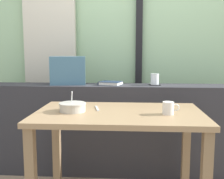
{
  "coord_description": "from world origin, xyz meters",
  "views": [
    {
      "loc": [
        0.07,
        -2.01,
        1.16
      ],
      "look_at": [
        -0.08,
        0.3,
        0.84
      ],
      "focal_mm": 44.92,
      "sensor_mm": 36.0,
      "label": 1
    }
  ],
  "objects_px": {
    "fork_utensil": "(97,108)",
    "ceramic_mug": "(168,108)",
    "juice_glass": "(155,79)",
    "breakfast_table": "(119,127)",
    "closed_book": "(111,83)",
    "coaster_square": "(155,85)",
    "throw_pillow": "(68,71)",
    "soup_bowl": "(73,107)"
  },
  "relations": [
    {
      "from": "fork_utensil",
      "to": "ceramic_mug",
      "type": "bearing_deg",
      "value": -28.94
    },
    {
      "from": "juice_glass",
      "to": "ceramic_mug",
      "type": "relative_size",
      "value": 0.89
    },
    {
      "from": "breakfast_table",
      "to": "fork_utensil",
      "type": "distance_m",
      "value": 0.22
    },
    {
      "from": "closed_book",
      "to": "ceramic_mug",
      "type": "distance_m",
      "value": 0.84
    },
    {
      "from": "breakfast_table",
      "to": "fork_utensil",
      "type": "bearing_deg",
      "value": 151.55
    },
    {
      "from": "fork_utensil",
      "to": "closed_book",
      "type": "bearing_deg",
      "value": 71.69
    },
    {
      "from": "coaster_square",
      "to": "fork_utensil",
      "type": "height_order",
      "value": "coaster_square"
    },
    {
      "from": "throw_pillow",
      "to": "ceramic_mug",
      "type": "relative_size",
      "value": 2.83
    },
    {
      "from": "closed_book",
      "to": "soup_bowl",
      "type": "height_order",
      "value": "soup_bowl"
    },
    {
      "from": "breakfast_table",
      "to": "throw_pillow",
      "type": "relative_size",
      "value": 3.63
    },
    {
      "from": "closed_book",
      "to": "soup_bowl",
      "type": "bearing_deg",
      "value": -108.22
    },
    {
      "from": "breakfast_table",
      "to": "coaster_square",
      "type": "xyz_separation_m",
      "value": [
        0.3,
        0.67,
        0.22
      ]
    },
    {
      "from": "closed_book",
      "to": "soup_bowl",
      "type": "relative_size",
      "value": 1.23
    },
    {
      "from": "breakfast_table",
      "to": "closed_book",
      "type": "height_order",
      "value": "closed_book"
    },
    {
      "from": "juice_glass",
      "to": "coaster_square",
      "type": "bearing_deg",
      "value": 0.0
    },
    {
      "from": "breakfast_table",
      "to": "throw_pillow",
      "type": "distance_m",
      "value": 0.89
    },
    {
      "from": "breakfast_table",
      "to": "throw_pillow",
      "type": "xyz_separation_m",
      "value": [
        -0.5,
        0.65,
        0.35
      ]
    },
    {
      "from": "coaster_square",
      "to": "soup_bowl",
      "type": "bearing_deg",
      "value": -132.45
    },
    {
      "from": "closed_book",
      "to": "breakfast_table",
      "type": "bearing_deg",
      "value": -80.87
    },
    {
      "from": "throw_pillow",
      "to": "ceramic_mug",
      "type": "height_order",
      "value": "throw_pillow"
    },
    {
      "from": "juice_glass",
      "to": "closed_book",
      "type": "relative_size",
      "value": 0.43
    },
    {
      "from": "coaster_square",
      "to": "closed_book",
      "type": "relative_size",
      "value": 0.43
    },
    {
      "from": "closed_book",
      "to": "soup_bowl",
      "type": "xyz_separation_m",
      "value": [
        -0.22,
        -0.67,
        -0.09
      ]
    },
    {
      "from": "breakfast_table",
      "to": "coaster_square",
      "type": "height_order",
      "value": "coaster_square"
    },
    {
      "from": "coaster_square",
      "to": "ceramic_mug",
      "type": "bearing_deg",
      "value": -87.5
    },
    {
      "from": "coaster_square",
      "to": "closed_book",
      "type": "height_order",
      "value": "closed_book"
    },
    {
      "from": "closed_book",
      "to": "throw_pillow",
      "type": "height_order",
      "value": "throw_pillow"
    },
    {
      "from": "juice_glass",
      "to": "breakfast_table",
      "type": "bearing_deg",
      "value": -114.15
    },
    {
      "from": "throw_pillow",
      "to": "ceramic_mug",
      "type": "bearing_deg",
      "value": -40.42
    },
    {
      "from": "soup_bowl",
      "to": "ceramic_mug",
      "type": "bearing_deg",
      "value": -4.02
    },
    {
      "from": "breakfast_table",
      "to": "soup_bowl",
      "type": "height_order",
      "value": "soup_bowl"
    },
    {
      "from": "juice_glass",
      "to": "ceramic_mug",
      "type": "distance_m",
      "value": 0.74
    },
    {
      "from": "ceramic_mug",
      "to": "breakfast_table",
      "type": "bearing_deg",
      "value": 169.9
    },
    {
      "from": "throw_pillow",
      "to": "soup_bowl",
      "type": "distance_m",
      "value": 0.72
    },
    {
      "from": "soup_bowl",
      "to": "ceramic_mug",
      "type": "relative_size",
      "value": 1.68
    },
    {
      "from": "closed_book",
      "to": "throw_pillow",
      "type": "bearing_deg",
      "value": -179.57
    },
    {
      "from": "breakfast_table",
      "to": "soup_bowl",
      "type": "relative_size",
      "value": 6.14
    },
    {
      "from": "breakfast_table",
      "to": "juice_glass",
      "type": "bearing_deg",
      "value": 65.85
    },
    {
      "from": "coaster_square",
      "to": "ceramic_mug",
      "type": "height_order",
      "value": "coaster_square"
    },
    {
      "from": "juice_glass",
      "to": "throw_pillow",
      "type": "height_order",
      "value": "throw_pillow"
    },
    {
      "from": "juice_glass",
      "to": "fork_utensil",
      "type": "relative_size",
      "value": 0.59
    },
    {
      "from": "breakfast_table",
      "to": "coaster_square",
      "type": "relative_size",
      "value": 11.63
    }
  ]
}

